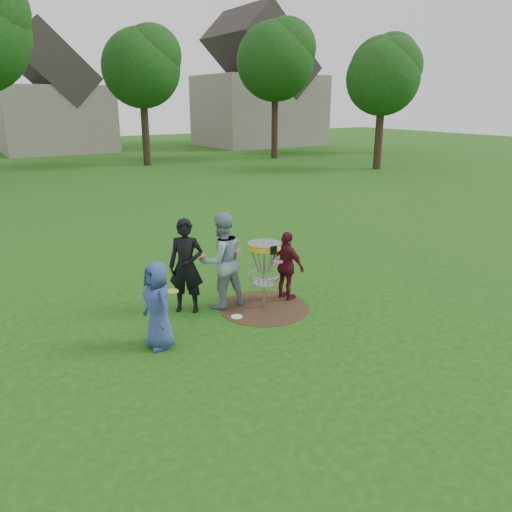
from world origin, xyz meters
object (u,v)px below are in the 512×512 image
player_blue (158,305)px  player_black (186,266)px  player_grey (222,261)px  disc_golf_basket (264,259)px  player_maroon (287,266)px

player_blue → player_black: (1.02, 1.13, 0.18)m
player_grey → disc_golf_basket: 0.84m
player_blue → player_grey: bearing=115.5°
player_black → disc_golf_basket: size_ratio=1.33×
player_black → disc_golf_basket: (1.34, -0.68, 0.10)m
player_maroon → disc_golf_basket: bearing=87.8°
player_black → disc_golf_basket: player_black is taller
player_black → player_maroon: 2.06m
player_blue → disc_golf_basket: bearing=96.6°
player_blue → disc_golf_basket: player_blue is taller
player_black → player_maroon: player_black is taller
player_grey → player_maroon: size_ratio=1.33×
player_black → player_grey: player_grey is taller
disc_golf_basket → player_blue: bearing=-169.3°
player_black → player_maroon: (1.98, -0.54, -0.20)m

